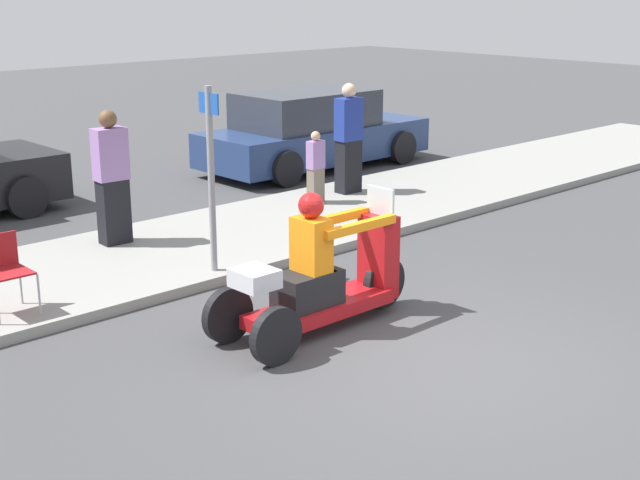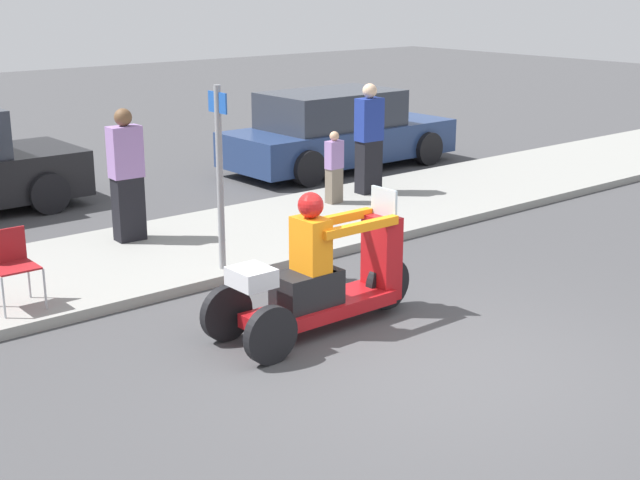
% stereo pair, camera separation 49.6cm
% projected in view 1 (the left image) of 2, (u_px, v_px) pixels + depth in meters
% --- Properties ---
extents(ground_plane, '(60.00, 60.00, 0.00)m').
position_uv_depth(ground_plane, '(445.00, 363.00, 8.39)').
color(ground_plane, '#424244').
extents(sidewalk_strip, '(28.00, 2.80, 0.12)m').
position_uv_depth(sidewalk_strip, '(170.00, 252.00, 11.60)').
color(sidewalk_strip, gray).
rests_on(sidewalk_strip, ground).
extents(motorcycle_trike, '(2.43, 0.84, 1.47)m').
position_uv_depth(motorcycle_trike, '(321.00, 281.00, 9.08)').
color(motorcycle_trike, black).
rests_on(motorcycle_trike, ground).
extents(spectator_with_child, '(0.43, 0.27, 1.76)m').
position_uv_depth(spectator_with_child, '(112.00, 180.00, 11.56)').
color(spectator_with_child, black).
rests_on(spectator_with_child, sidewalk_strip).
extents(spectator_end_of_line, '(0.43, 0.27, 1.78)m').
position_uv_depth(spectator_end_of_line, '(349.00, 140.00, 14.39)').
color(spectator_end_of_line, black).
rests_on(spectator_end_of_line, sidewalk_strip).
extents(spectator_near_curb, '(0.28, 0.17, 1.12)m').
position_uv_depth(spectator_near_curb, '(316.00, 169.00, 13.79)').
color(spectator_near_curb, '#726656').
rests_on(spectator_near_curb, sidewalk_strip).
extents(folding_chair_curbside, '(0.47, 0.47, 0.82)m').
position_uv_depth(folding_chair_curbside, '(3.00, 266.00, 9.22)').
color(folding_chair_curbside, '#A5A8AD').
rests_on(folding_chair_curbside, sidewalk_strip).
extents(parked_car_lot_left, '(4.61, 1.97, 1.48)m').
position_uv_depth(parked_car_lot_left, '(312.00, 132.00, 16.91)').
color(parked_car_lot_left, navy).
rests_on(parked_car_lot_left, ground).
extents(street_sign, '(0.08, 0.36, 2.20)m').
position_uv_depth(street_sign, '(211.00, 172.00, 10.35)').
color(street_sign, gray).
rests_on(street_sign, sidewalk_strip).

